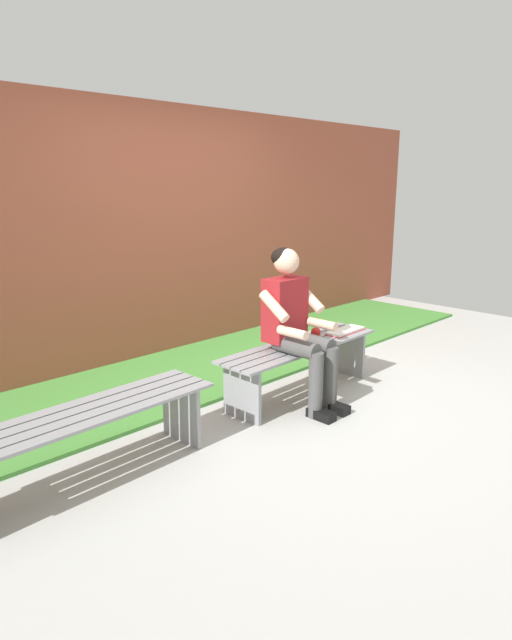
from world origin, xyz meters
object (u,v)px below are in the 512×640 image
Objects in this scene: person_seated at (296,321)px; apple at (316,332)px; book_open at (345,331)px; bench_near at (300,356)px; bench_far at (88,428)px.

person_seated is 0.50m from apple.
apple is at bearing -17.06° from book_open.
book_open is (-0.31, 0.09, -0.03)m from apple.
person_seated is 2.99× the size of book_open.
person_seated is at bearing 29.39° from bench_near.
book_open is at bearing 164.52° from apple.
apple is at bearing -178.81° from bench_far.
apple reaches higher than bench_near.
person_seated reaches higher than book_open.
person_seated reaches higher than bench_far.
apple is 0.21× the size of book_open.
bench_near is at bearing -150.61° from person_seated.
bench_near is 1.31× the size of person_seated.
person_seated reaches higher than bench_near.
bench_near is 0.40m from person_seated.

